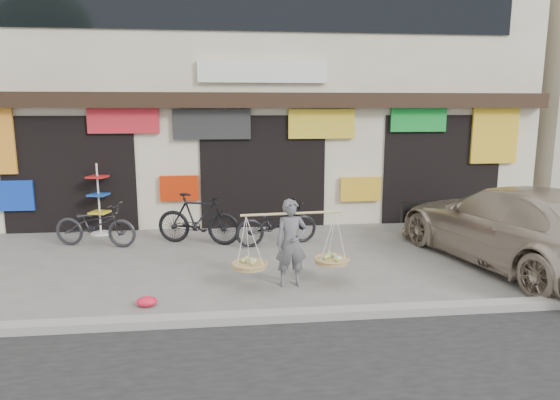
{
  "coord_description": "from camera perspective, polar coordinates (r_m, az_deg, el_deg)",
  "views": [
    {
      "loc": [
        -0.96,
        -8.42,
        2.9
      ],
      "look_at": [
        0.11,
        0.9,
        1.14
      ],
      "focal_mm": 32.0,
      "sensor_mm": 36.0,
      "label": 1
    }
  ],
  "objects": [
    {
      "name": "shophouse_block",
      "position": [
        14.88,
        -2.92,
        12.7
      ],
      "size": [
        14.0,
        6.32,
        7.0
      ],
      "color": "beige",
      "rests_on": "ground"
    },
    {
      "name": "bike_0",
      "position": [
        11.16,
        -20.36,
        -2.66
      ],
      "size": [
        1.88,
        1.04,
        0.93
      ],
      "primitive_type": "imported",
      "rotation": [
        0.0,
        0.0,
        1.32
      ],
      "color": "#29292E",
      "rests_on": "ground"
    },
    {
      "name": "red_bag",
      "position": [
        7.76,
        -14.97,
        -11.15
      ],
      "size": [
        0.31,
        0.25,
        0.14
      ],
      "primitive_type": "ellipsoid",
      "color": "#F81736",
      "rests_on": "ground"
    },
    {
      "name": "display_rack",
      "position": [
        12.15,
        -19.96,
        -0.65
      ],
      "size": [
        0.48,
        0.48,
        1.65
      ],
      "rotation": [
        0.0,
        0.0,
        -0.26
      ],
      "color": "silver",
      "rests_on": "ground"
    },
    {
      "name": "suv",
      "position": [
        10.15,
        25.2,
        -2.67
      ],
      "size": [
        3.11,
        5.47,
        1.5
      ],
      "rotation": [
        0.0,
        0.0,
        3.35
      ],
      "color": "#B6A693",
      "rests_on": "ground"
    },
    {
      "name": "street_vendor",
      "position": [
        8.15,
        1.3,
        -5.38
      ],
      "size": [
        1.93,
        0.66,
        1.44
      ],
      "rotation": [
        0.0,
        0.0,
        0.08
      ],
      "color": "#5C5C60",
      "rests_on": "ground"
    },
    {
      "name": "kerb",
      "position": [
        7.09,
        1.83,
        -13.02
      ],
      "size": [
        70.0,
        0.25,
        0.12
      ],
      "primitive_type": "cube",
      "color": "gray",
      "rests_on": "ground"
    },
    {
      "name": "ground",
      "position": [
        8.96,
        -0.05,
        -8.28
      ],
      "size": [
        70.0,
        70.0,
        0.0
      ],
      "primitive_type": "plane",
      "color": "slate",
      "rests_on": "ground"
    },
    {
      "name": "bike_1",
      "position": [
        10.78,
        -9.32,
        -2.13
      ],
      "size": [
        1.9,
        1.05,
        1.1
      ],
      "primitive_type": "imported",
      "rotation": [
        0.0,
        0.0,
        1.26
      ],
      "color": "black",
      "rests_on": "ground"
    },
    {
      "name": "bike_2",
      "position": [
        10.59,
        -0.39,
        -2.66
      ],
      "size": [
        1.89,
        1.01,
        0.94
      ],
      "primitive_type": "imported",
      "rotation": [
        0.0,
        0.0,
        1.8
      ],
      "color": "black",
      "rests_on": "ground"
    }
  ]
}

